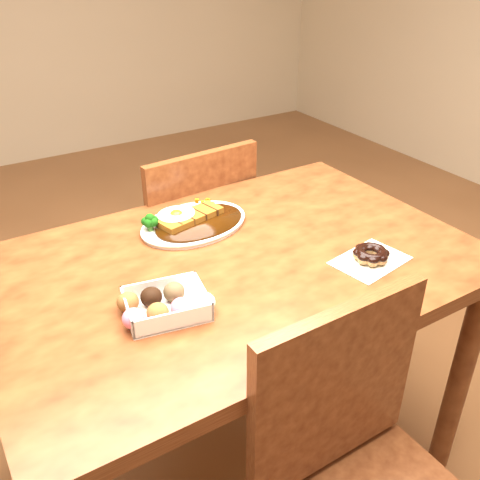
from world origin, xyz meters
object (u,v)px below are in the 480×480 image
table (235,292)px  chair_far (187,247)px  donut_box (164,304)px  pon_de_ring (371,255)px  katsu_curry_plate (192,221)px

table → chair_far: (0.12, 0.53, -0.17)m
chair_far → donut_box: (-0.36, -0.64, 0.30)m
table → pon_de_ring: (0.28, -0.18, 0.12)m
donut_box → table: bearing=24.2°
chair_far → donut_box: 0.79m
katsu_curry_plate → pon_de_ring: katsu_curry_plate is taller
table → chair_far: bearing=77.0°
table → chair_far: chair_far is taller
donut_box → pon_de_ring: bearing=-8.2°
chair_far → pon_de_ring: 0.79m
donut_box → pon_de_ring: size_ratio=0.99×
table → pon_de_ring: size_ratio=6.00×
chair_far → katsu_curry_plate: (-0.13, -0.33, 0.29)m
table → katsu_curry_plate: bearing=92.9°
table → chair_far: size_ratio=1.38×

